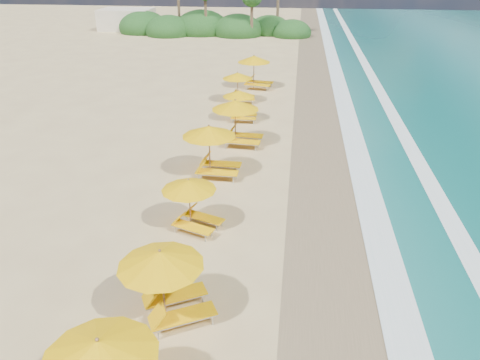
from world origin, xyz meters
TOP-DOWN VIEW (x-y plane):
  - ground at (0.00, 0.00)m, footprint 160.00×160.00m
  - wet_sand at (4.00, 0.00)m, footprint 4.00×160.00m
  - surf_foam at (6.70, 0.00)m, footprint 4.00×160.00m
  - station_3 at (-1.13, -6.89)m, footprint 3.26×3.26m
  - station_4 at (-1.53, -2.02)m, footprint 2.72×2.67m
  - station_5 at (-1.61, 2.79)m, footprint 2.78×2.57m
  - station_6 at (-0.93, 6.85)m, footprint 2.94×2.75m
  - station_7 at (-1.32, 10.92)m, footprint 2.20×2.03m
  - station_8 at (-1.91, 15.03)m, footprint 2.52×2.38m
  - station_9 at (-1.14, 19.01)m, footprint 3.11×2.96m
  - treeline at (-9.94, 45.51)m, footprint 25.80×8.80m
  - beach_building at (-22.00, 48.00)m, footprint 7.00×5.00m

SIDE VIEW (x-z plane):
  - ground at x=0.00m, z-range 0.00..0.00m
  - wet_sand at x=4.00m, z-range 0.00..0.01m
  - surf_foam at x=6.70m, z-range 0.02..0.03m
  - treeline at x=-9.94m, z-range -3.87..5.86m
  - station_7 at x=-1.32m, z-range 0.12..2.16m
  - station_4 at x=-1.53m, z-range 0.13..2.24m
  - station_8 at x=-1.91m, z-range 0.13..2.32m
  - station_3 at x=-1.13m, z-range 0.15..2.59m
  - beach_building at x=-22.00m, z-range 0.00..2.80m
  - station_5 at x=-1.61m, z-range 0.15..2.72m
  - station_9 at x=-1.14m, z-range 0.16..2.76m
  - station_6 at x=-0.93m, z-range 0.16..2.77m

